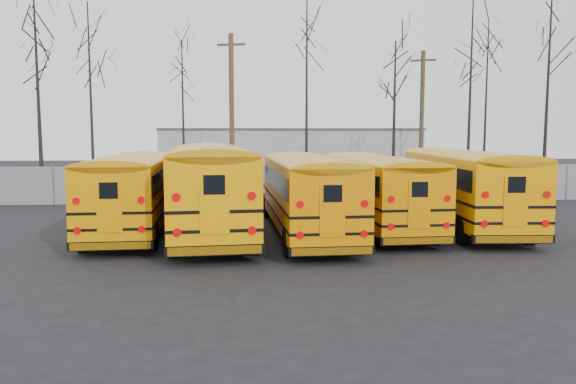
{
  "coord_description": "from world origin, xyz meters",
  "views": [
    {
      "loc": [
        -2.04,
        -18.03,
        3.76
      ],
      "look_at": [
        -0.45,
        2.26,
        1.6
      ],
      "focal_mm": 35.0,
      "sensor_mm": 36.0,
      "label": 1
    }
  ],
  "objects": [
    {
      "name": "ground",
      "position": [
        0.0,
        0.0,
        0.0
      ],
      "size": [
        120.0,
        120.0,
        0.0
      ],
      "primitive_type": "plane",
      "color": "black",
      "rests_on": "ground"
    },
    {
      "name": "fence",
      "position": [
        0.0,
        12.0,
        1.0
      ],
      "size": [
        40.0,
        0.04,
        2.0
      ],
      "primitive_type": "cube",
      "color": "gray",
      "rests_on": "ground"
    },
    {
      "name": "distant_building",
      "position": [
        2.0,
        32.0,
        2.0
      ],
      "size": [
        22.0,
        8.0,
        4.0
      ],
      "primitive_type": "cube",
      "color": "#B1B1AC",
      "rests_on": "ground"
    },
    {
      "name": "bus_a",
      "position": [
        -6.24,
        3.32,
        1.76
      ],
      "size": [
        3.03,
        10.83,
        3.0
      ],
      "rotation": [
        0.0,
        0.0,
        0.05
      ],
      "color": "black",
      "rests_on": "ground"
    },
    {
      "name": "bus_b",
      "position": [
        -3.32,
        2.75,
        1.97
      ],
      "size": [
        3.77,
        12.2,
        3.36
      ],
      "rotation": [
        0.0,
        0.0,
        0.09
      ],
      "color": "black",
      "rests_on": "ground"
    },
    {
      "name": "bus_c",
      "position": [
        0.22,
        2.08,
        1.75
      ],
      "size": [
        2.88,
        10.76,
        2.99
      ],
      "rotation": [
        0.0,
        0.0,
        0.04
      ],
      "color": "black",
      "rests_on": "ground"
    },
    {
      "name": "bus_d",
      "position": [
        3.08,
        3.33,
        1.71
      ],
      "size": [
        2.94,
        10.55,
        2.92
      ],
      "rotation": [
        0.0,
        0.0,
        0.05
      ],
      "color": "black",
      "rests_on": "ground"
    },
    {
      "name": "bus_e",
      "position": [
        6.57,
        3.49,
        1.83
      ],
      "size": [
        3.13,
        11.27,
        3.12
      ],
      "rotation": [
        0.0,
        0.0,
        -0.05
      ],
      "color": "black",
      "rests_on": "ground"
    },
    {
      "name": "utility_pole_left",
      "position": [
        -2.77,
        16.02,
        4.92
      ],
      "size": [
        1.68,
        0.53,
        9.58
      ],
      "rotation": [
        0.0,
        0.0,
        -0.24
      ],
      "color": "#4E392C",
      "rests_on": "ground"
    },
    {
      "name": "utility_pole_right",
      "position": [
        8.89,
        16.03,
        4.48
      ],
      "size": [
        1.47,
        0.71,
        8.73
      ],
      "rotation": [
        0.0,
        0.0,
        -0.4
      ],
      "color": "#473728",
      "rests_on": "ground"
    },
    {
      "name": "tree_1",
      "position": [
        -13.35,
        14.25,
        5.55
      ],
      "size": [
        0.26,
        0.26,
        11.1
      ],
      "primitive_type": "cone",
      "color": "black",
      "rests_on": "ground"
    },
    {
      "name": "tree_2",
      "position": [
        -10.62,
        14.63,
        5.48
      ],
      "size": [
        0.26,
        0.26,
        10.97
      ],
      "primitive_type": "cone",
      "color": "black",
      "rests_on": "ground"
    },
    {
      "name": "tree_3",
      "position": [
        -5.6,
        15.51,
        4.55
      ],
      "size": [
        0.26,
        0.26,
        9.1
      ],
      "primitive_type": "cone",
      "color": "black",
      "rests_on": "ground"
    },
    {
      "name": "tree_4",
      "position": [
        1.66,
        15.22,
        5.94
      ],
      "size": [
        0.26,
        0.26,
        11.87
      ],
      "primitive_type": "cone",
      "color": "black",
      "rests_on": "ground"
    },
    {
      "name": "tree_5",
      "position": [
        7.12,
        15.89,
        4.63
      ],
      "size": [
        0.26,
        0.26,
        9.26
      ],
      "primitive_type": "cone",
      "color": "black",
      "rests_on": "ground"
    },
    {
      "name": "tree_6",
      "position": [
        11.0,
        13.83,
        5.64
      ],
      "size": [
        0.26,
        0.26,
        11.27
      ],
      "primitive_type": "cone",
      "color": "black",
      "rests_on": "ground"
    },
    {
      "name": "tree_7",
      "position": [
        13.48,
        17.29,
        5.37
      ],
      "size": [
        0.26,
        0.26,
        10.73
      ],
      "primitive_type": "cone",
      "color": "black",
      "rests_on": "ground"
    },
    {
      "name": "tree_8",
      "position": [
        17.33,
        16.86,
        6.35
      ],
      "size": [
        0.26,
        0.26,
        12.71
      ],
      "primitive_type": "cone",
      "color": "black",
      "rests_on": "ground"
    }
  ]
}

